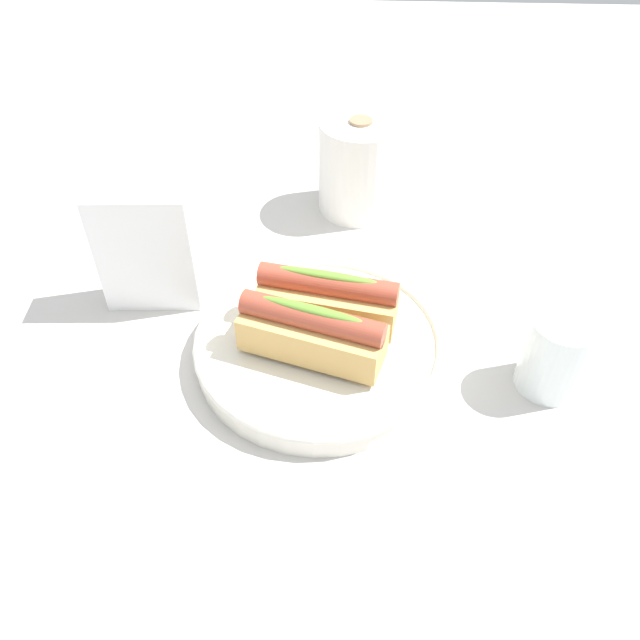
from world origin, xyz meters
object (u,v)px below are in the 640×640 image
(hotdog_back, at_px, (328,298))
(paper_towel_roll, at_px, (359,166))
(hotdog_front, at_px, (312,332))
(water_glass, at_px, (555,358))
(serving_bowl, at_px, (320,343))
(napkin_box, at_px, (147,249))

(hotdog_back, height_order, paper_towel_roll, paper_towel_roll)
(hotdog_front, height_order, water_glass, hotdog_front)
(serving_bowl, distance_m, hotdog_back, 0.05)
(hotdog_back, height_order, napkin_box, napkin_box)
(serving_bowl, height_order, water_glass, water_glass)
(serving_bowl, distance_m, paper_towel_roll, 0.30)
(serving_bowl, height_order, paper_towel_roll, paper_towel_roll)
(hotdog_back, relative_size, paper_towel_roll, 1.17)
(napkin_box, bearing_deg, hotdog_back, -18.29)
(napkin_box, bearing_deg, water_glass, -17.64)
(hotdog_back, bearing_deg, napkin_box, 164.98)
(hotdog_back, distance_m, paper_towel_roll, 0.27)
(hotdog_front, bearing_deg, napkin_box, 150.68)
(serving_bowl, relative_size, paper_towel_roll, 2.04)
(hotdog_front, distance_m, hotdog_back, 0.06)
(napkin_box, bearing_deg, serving_bowl, -25.56)
(hotdog_front, relative_size, paper_towel_roll, 1.18)
(serving_bowl, xyz_separation_m, water_glass, (0.24, -0.03, 0.02))
(paper_towel_roll, bearing_deg, water_glass, -57.97)
(hotdog_back, bearing_deg, hotdog_front, -104.52)
(hotdog_front, bearing_deg, hotdog_back, 75.48)
(paper_towel_roll, bearing_deg, napkin_box, -138.72)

